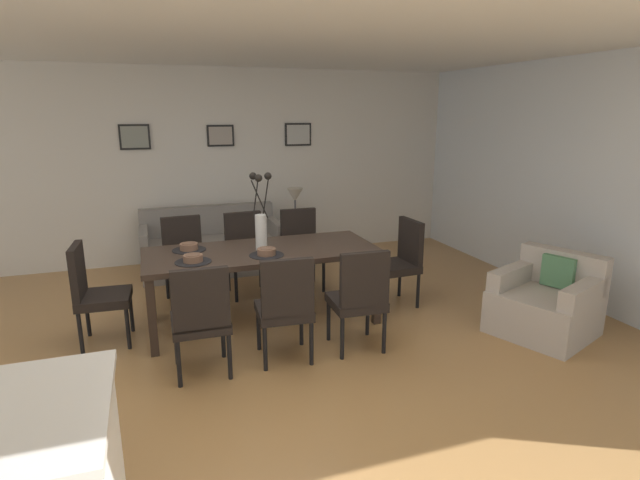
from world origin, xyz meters
name	(u,v)px	position (x,y,z in m)	size (l,w,h in m)	color
ground_plane	(256,360)	(0.00, 0.00, 0.00)	(9.00, 9.00, 0.00)	#A87A47
back_wall_panel	(203,166)	(0.00, 3.25, 1.30)	(9.00, 0.10, 2.60)	silver
side_window_wall	(578,181)	(3.65, 0.40, 1.30)	(0.10, 6.30, 2.60)	white
ceiling_panel	(234,31)	(0.00, 0.40, 2.64)	(9.00, 7.20, 0.08)	white
dining_table	(262,256)	(0.24, 0.77, 0.67)	(2.20, 0.92, 0.74)	#33261E
dining_chair_near_left	(201,315)	(-0.44, -0.12, 0.51)	(0.45, 0.45, 0.92)	black
dining_chair_near_right	(184,255)	(-0.43, 1.64, 0.51)	(0.47, 0.47, 0.92)	black
dining_chair_far_left	(285,304)	(0.24, -0.10, 0.51)	(0.47, 0.47, 0.92)	black
dining_chair_far_right	(246,249)	(0.25, 1.66, 0.51)	(0.46, 0.46, 0.92)	black
dining_chair_mid_left	(359,295)	(0.89, -0.11, 0.51)	(0.46, 0.46, 0.92)	black
dining_chair_mid_right	(301,245)	(0.90, 1.64, 0.51)	(0.45, 0.45, 0.92)	black
dining_chair_head_west	(94,289)	(-1.26, 0.78, 0.51)	(0.46, 0.46, 0.92)	black
dining_chair_head_east	(401,258)	(1.75, 0.77, 0.51)	(0.46, 0.46, 0.92)	black
centerpiece_vase	(261,221)	(0.25, 0.77, 1.02)	(0.21, 0.23, 0.73)	silver
placemat_near_left	(193,262)	(-0.42, 0.56, 0.74)	(0.32, 0.32, 0.01)	black
bowl_near_left	(193,258)	(-0.42, 0.56, 0.78)	(0.17, 0.17, 0.07)	brown
placemat_near_right	(189,250)	(-0.42, 0.98, 0.74)	(0.32, 0.32, 0.01)	black
bowl_near_right	(189,246)	(-0.42, 0.98, 0.78)	(0.17, 0.17, 0.07)	brown
placemat_far_left	(267,255)	(0.24, 0.56, 0.74)	(0.32, 0.32, 0.01)	black
bowl_far_left	(266,251)	(0.24, 0.56, 0.78)	(0.17, 0.17, 0.07)	brown
sofa	(212,249)	(-0.01, 2.66, 0.28)	(1.76, 0.84, 0.80)	gray
side_table	(296,244)	(1.12, 2.61, 0.26)	(0.36, 0.36, 0.52)	black
table_lamp	(295,198)	(1.12, 2.61, 0.89)	(0.22, 0.22, 0.51)	#4C4C51
armchair	(546,303)	(2.70, -0.33, 0.29)	(1.04, 1.04, 0.75)	#ADA399
framed_picture_left	(135,137)	(-0.85, 3.18, 1.71)	(0.38, 0.03, 0.32)	black
framed_picture_center	(221,136)	(0.24, 3.18, 1.71)	(0.36, 0.03, 0.29)	black
framed_picture_right	(298,134)	(1.34, 3.18, 1.71)	(0.38, 0.03, 0.32)	black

